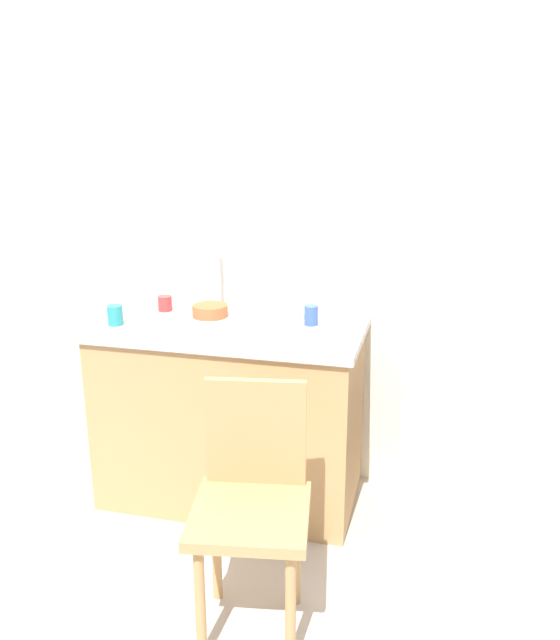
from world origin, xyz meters
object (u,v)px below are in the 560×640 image
terracotta_bowl (210,311)px  chair (252,498)px  cup_red (165,303)px  cup_blue (311,315)px  cup_white (293,310)px  refrigerator (480,383)px  cup_teal (115,315)px

terracotta_bowl → chair: bearing=-62.4°
chair → cup_red: cup_red is taller
cup_blue → cup_red: cup_blue is taller
cup_blue → cup_white: 0.10m
chair → refrigerator: bearing=36.6°
refrigerator → chair: 1.13m
chair → cup_red: bearing=118.5°
cup_blue → cup_red: size_ratio=1.24×
chair → cup_white: (-0.06, 0.89, 0.43)m
terracotta_bowl → cup_blue: 0.49m
terracotta_bowl → cup_white: bearing=3.1°
chair → cup_teal: 1.13m
cup_teal → cup_red: (0.12, 0.27, -0.01)m
chair → terracotta_bowl: (-0.46, 0.87, 0.40)m
cup_blue → cup_red: 0.74m
terracotta_bowl → cup_red: 0.25m
refrigerator → cup_teal: bearing=-174.6°
refrigerator → terracotta_bowl: 1.26m
chair → cup_white: bearing=84.7°
terracotta_bowl → cup_white: 0.40m
refrigerator → terracotta_bowl: (-1.24, 0.08, 0.22)m
refrigerator → cup_white: 0.88m
chair → cup_teal: size_ratio=9.86×
cup_teal → cup_white: (0.77, 0.25, 0.01)m
cup_blue → refrigerator: bearing=-4.5°
terracotta_bowl → refrigerator: bearing=-3.5°
refrigerator → cup_white: (-0.84, 0.10, 0.24)m
refrigerator → cup_blue: 0.78m
chair → cup_blue: 0.95m
terracotta_bowl → cup_teal: (-0.37, -0.23, 0.02)m
terracotta_bowl → cup_white: size_ratio=1.59×
cup_white → cup_red: bearing=178.3°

